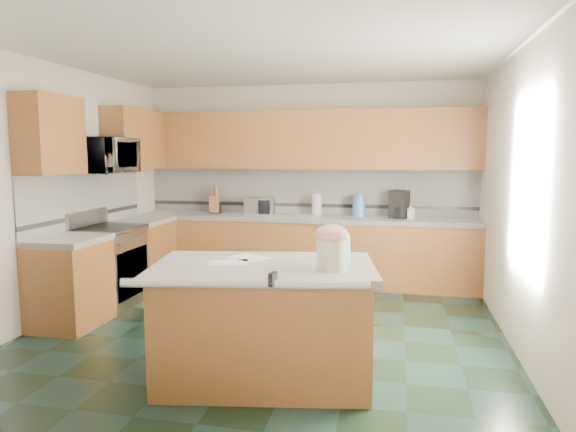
% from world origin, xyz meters
% --- Properties ---
extents(floor, '(4.60, 4.60, 0.00)m').
position_xyz_m(floor, '(0.00, 0.00, 0.00)').
color(floor, black).
rests_on(floor, ground).
extents(ceiling, '(4.60, 4.60, 0.00)m').
position_xyz_m(ceiling, '(0.00, 0.00, 2.70)').
color(ceiling, white).
rests_on(ceiling, ground).
extents(wall_back, '(4.60, 0.04, 2.70)m').
position_xyz_m(wall_back, '(0.00, 2.32, 1.35)').
color(wall_back, white).
rests_on(wall_back, ground).
extents(wall_front, '(4.60, 0.04, 2.70)m').
position_xyz_m(wall_front, '(0.00, -2.32, 1.35)').
color(wall_front, white).
rests_on(wall_front, ground).
extents(wall_left, '(0.04, 4.60, 2.70)m').
position_xyz_m(wall_left, '(-2.32, 0.00, 1.35)').
color(wall_left, white).
rests_on(wall_left, ground).
extents(wall_right, '(0.04, 4.60, 2.70)m').
position_xyz_m(wall_right, '(2.32, 0.00, 1.35)').
color(wall_right, white).
rests_on(wall_right, ground).
extents(back_base_cab, '(4.60, 0.60, 0.86)m').
position_xyz_m(back_base_cab, '(0.00, 2.00, 0.43)').
color(back_base_cab, '#573416').
rests_on(back_base_cab, ground).
extents(back_countertop, '(4.60, 0.64, 0.06)m').
position_xyz_m(back_countertop, '(0.00, 2.00, 0.89)').
color(back_countertop, white).
rests_on(back_countertop, back_base_cab).
extents(back_upper_cab, '(4.60, 0.33, 0.78)m').
position_xyz_m(back_upper_cab, '(0.00, 2.13, 1.94)').
color(back_upper_cab, '#573416').
rests_on(back_upper_cab, wall_back).
extents(back_backsplash, '(4.60, 0.02, 0.63)m').
position_xyz_m(back_backsplash, '(0.00, 2.29, 1.24)').
color(back_backsplash, silver).
rests_on(back_backsplash, back_countertop).
extents(back_accent_band, '(4.60, 0.01, 0.05)m').
position_xyz_m(back_accent_band, '(0.00, 2.28, 1.04)').
color(back_accent_band, black).
rests_on(back_accent_band, back_countertop).
extents(left_base_cab_rear, '(0.60, 0.82, 0.86)m').
position_xyz_m(left_base_cab_rear, '(-2.00, 1.29, 0.43)').
color(left_base_cab_rear, '#573416').
rests_on(left_base_cab_rear, ground).
extents(left_counter_rear, '(0.64, 0.82, 0.06)m').
position_xyz_m(left_counter_rear, '(-2.00, 1.29, 0.89)').
color(left_counter_rear, white).
rests_on(left_counter_rear, left_base_cab_rear).
extents(left_base_cab_front, '(0.60, 0.72, 0.86)m').
position_xyz_m(left_base_cab_front, '(-2.00, -0.24, 0.43)').
color(left_base_cab_front, '#573416').
rests_on(left_base_cab_front, ground).
extents(left_counter_front, '(0.64, 0.72, 0.06)m').
position_xyz_m(left_counter_front, '(-2.00, -0.24, 0.89)').
color(left_counter_front, white).
rests_on(left_counter_front, left_base_cab_front).
extents(left_backsplash, '(0.02, 2.30, 0.63)m').
position_xyz_m(left_backsplash, '(-2.29, 0.55, 1.24)').
color(left_backsplash, silver).
rests_on(left_backsplash, wall_left).
extents(left_accent_band, '(0.01, 2.30, 0.05)m').
position_xyz_m(left_accent_band, '(-2.28, 0.55, 1.04)').
color(left_accent_band, black).
rests_on(left_accent_band, wall_left).
extents(left_upper_cab_rear, '(0.33, 1.09, 0.78)m').
position_xyz_m(left_upper_cab_rear, '(-2.13, 1.42, 1.94)').
color(left_upper_cab_rear, '#573416').
rests_on(left_upper_cab_rear, wall_left).
extents(left_upper_cab_front, '(0.33, 0.72, 0.78)m').
position_xyz_m(left_upper_cab_front, '(-2.13, -0.24, 1.94)').
color(left_upper_cab_front, '#573416').
rests_on(left_upper_cab_front, wall_left).
extents(range_body, '(0.60, 0.76, 0.88)m').
position_xyz_m(range_body, '(-2.00, 0.50, 0.44)').
color(range_body, '#B7B7BC').
rests_on(range_body, ground).
extents(range_oven_door, '(0.02, 0.68, 0.55)m').
position_xyz_m(range_oven_door, '(-1.71, 0.50, 0.40)').
color(range_oven_door, black).
rests_on(range_oven_door, range_body).
extents(range_cooktop, '(0.62, 0.78, 0.04)m').
position_xyz_m(range_cooktop, '(-2.00, 0.50, 0.90)').
color(range_cooktop, black).
rests_on(range_cooktop, range_body).
extents(range_handle, '(0.02, 0.66, 0.02)m').
position_xyz_m(range_handle, '(-1.68, 0.50, 0.78)').
color(range_handle, '#B7B7BC').
rests_on(range_handle, range_body).
extents(range_backguard, '(0.06, 0.76, 0.18)m').
position_xyz_m(range_backguard, '(-2.26, 0.50, 1.02)').
color(range_backguard, '#B7B7BC').
rests_on(range_backguard, range_body).
extents(microwave, '(0.50, 0.73, 0.41)m').
position_xyz_m(microwave, '(-2.00, 0.50, 1.73)').
color(microwave, '#B7B7BC').
rests_on(microwave, wall_left).
extents(island_base, '(1.70, 1.15, 0.86)m').
position_xyz_m(island_base, '(0.26, -1.05, 0.43)').
color(island_base, '#573416').
rests_on(island_base, ground).
extents(island_top, '(1.82, 1.27, 0.06)m').
position_xyz_m(island_top, '(0.26, -1.05, 0.89)').
color(island_top, white).
rests_on(island_top, island_base).
extents(island_bullnose, '(1.66, 0.34, 0.06)m').
position_xyz_m(island_bullnose, '(0.26, -1.55, 0.89)').
color(island_bullnose, white).
rests_on(island_bullnose, island_base).
extents(treat_jar, '(0.27, 0.27, 0.23)m').
position_xyz_m(treat_jar, '(0.79, -1.15, 1.03)').
color(treat_jar, beige).
rests_on(treat_jar, island_top).
extents(treat_jar_lid, '(0.24, 0.24, 0.15)m').
position_xyz_m(treat_jar_lid, '(0.79, -1.15, 1.18)').
color(treat_jar_lid, pink).
rests_on(treat_jar_lid, treat_jar).
extents(treat_jar_knob, '(0.08, 0.03, 0.03)m').
position_xyz_m(treat_jar_knob, '(0.79, -1.15, 1.23)').
color(treat_jar_knob, tan).
rests_on(treat_jar_knob, treat_jar_lid).
extents(treat_jar_knob_end_l, '(0.04, 0.04, 0.04)m').
position_xyz_m(treat_jar_knob_end_l, '(0.75, -1.15, 1.23)').
color(treat_jar_knob_end_l, tan).
rests_on(treat_jar_knob_end_l, treat_jar_lid).
extents(treat_jar_knob_end_r, '(0.04, 0.04, 0.04)m').
position_xyz_m(treat_jar_knob_end_r, '(0.83, -1.15, 1.23)').
color(treat_jar_knob_end_r, tan).
rests_on(treat_jar_knob_end_r, treat_jar_lid).
extents(soap_bottle_island, '(0.13, 0.13, 0.32)m').
position_xyz_m(soap_bottle_island, '(0.85, -0.94, 1.08)').
color(soap_bottle_island, '#39B0AD').
rests_on(soap_bottle_island, island_top).
extents(paper_sheet_a, '(0.36, 0.31, 0.00)m').
position_xyz_m(paper_sheet_a, '(-0.02, -1.06, 0.92)').
color(paper_sheet_a, white).
rests_on(paper_sheet_a, island_top).
extents(paper_sheet_b, '(0.40, 0.36, 0.00)m').
position_xyz_m(paper_sheet_b, '(0.08, -0.85, 0.92)').
color(paper_sheet_b, white).
rests_on(paper_sheet_b, island_top).
extents(clamp_body, '(0.04, 0.10, 0.09)m').
position_xyz_m(clamp_body, '(0.45, -1.53, 0.93)').
color(clamp_body, black).
rests_on(clamp_body, island_top).
extents(clamp_handle, '(0.02, 0.07, 0.02)m').
position_xyz_m(clamp_handle, '(0.45, -1.59, 0.91)').
color(clamp_handle, black).
rests_on(clamp_handle, island_top).
extents(knife_block, '(0.19, 0.21, 0.26)m').
position_xyz_m(knife_block, '(-1.29, 2.05, 1.04)').
color(knife_block, '#472814').
rests_on(knife_block, back_countertop).
extents(utensil_crock, '(0.12, 0.12, 0.16)m').
position_xyz_m(utensil_crock, '(-1.25, 2.08, 1.00)').
color(utensil_crock, black).
rests_on(utensil_crock, back_countertop).
extents(utensil_bundle, '(0.07, 0.07, 0.23)m').
position_xyz_m(utensil_bundle, '(-1.25, 2.08, 1.19)').
color(utensil_bundle, '#472814').
rests_on(utensil_bundle, utensil_crock).
extents(toaster_oven, '(0.44, 0.34, 0.23)m').
position_xyz_m(toaster_oven, '(-0.62, 2.05, 1.04)').
color(toaster_oven, '#B7B7BC').
rests_on(toaster_oven, back_countertop).
extents(toaster_oven_door, '(0.36, 0.01, 0.19)m').
position_xyz_m(toaster_oven_door, '(-0.62, 1.92, 1.04)').
color(toaster_oven_door, black).
rests_on(toaster_oven_door, toaster_oven).
extents(paper_towel, '(0.13, 0.13, 0.29)m').
position_xyz_m(paper_towel, '(0.18, 2.10, 1.07)').
color(paper_towel, white).
rests_on(paper_towel, back_countertop).
extents(paper_towel_base, '(0.19, 0.19, 0.01)m').
position_xyz_m(paper_towel_base, '(0.18, 2.10, 0.93)').
color(paper_towel_base, '#B7B7BC').
rests_on(paper_towel_base, back_countertop).
extents(water_jug, '(0.17, 0.17, 0.28)m').
position_xyz_m(water_jug, '(0.75, 2.06, 1.06)').
color(water_jug, '#486EB1').
rests_on(water_jug, back_countertop).
extents(water_jug_neck, '(0.08, 0.08, 0.04)m').
position_xyz_m(water_jug_neck, '(0.75, 2.06, 1.22)').
color(water_jug_neck, '#486EB1').
rests_on(water_jug_neck, water_jug).
extents(coffee_maker, '(0.27, 0.29, 0.36)m').
position_xyz_m(coffee_maker, '(1.27, 2.08, 1.10)').
color(coffee_maker, black).
rests_on(coffee_maker, back_countertop).
extents(coffee_carafe, '(0.15, 0.15, 0.15)m').
position_xyz_m(coffee_carafe, '(1.27, 2.03, 0.99)').
color(coffee_carafe, black).
rests_on(coffee_carafe, back_countertop).
extents(soap_bottle_back, '(0.10, 0.11, 0.20)m').
position_xyz_m(soap_bottle_back, '(1.41, 2.05, 1.02)').
color(soap_bottle_back, white).
rests_on(soap_bottle_back, back_countertop).
extents(soap_back_cap, '(0.02, 0.02, 0.03)m').
position_xyz_m(soap_back_cap, '(1.41, 2.05, 1.14)').
color(soap_back_cap, red).
rests_on(soap_back_cap, soap_bottle_back).
extents(window_light_proxy, '(0.02, 1.40, 1.10)m').
position_xyz_m(window_light_proxy, '(2.29, -0.20, 1.50)').
color(window_light_proxy, white).
rests_on(window_light_proxy, wall_right).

